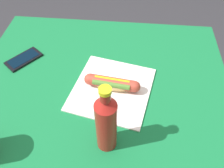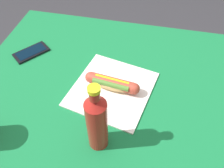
{
  "view_description": "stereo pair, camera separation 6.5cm",
  "coord_description": "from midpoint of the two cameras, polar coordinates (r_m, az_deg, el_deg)",
  "views": [
    {
      "loc": [
        -0.1,
        0.57,
        1.44
      ],
      "look_at": [
        -0.05,
        0.02,
        0.81
      ],
      "focal_mm": 37.08,
      "sensor_mm": 36.0,
      "label": 1
    },
    {
      "loc": [
        -0.17,
        0.56,
        1.44
      ],
      "look_at": [
        -0.05,
        0.02,
        0.81
      ],
      "focal_mm": 37.08,
      "sensor_mm": 36.0,
      "label": 2
    }
  ],
  "objects": [
    {
      "name": "paper_wrapper",
      "position": [
        0.85,
        -2.19,
        -1.29
      ],
      "size": [
        0.33,
        0.34,
        0.01
      ],
      "primitive_type": "cube",
      "rotation": [
        0.0,
        0.0,
        -0.21
      ],
      "color": "silver",
      "rests_on": "dining_table"
    },
    {
      "name": "dining_table",
      "position": [
        1.0,
        -4.52,
        -6.25
      ],
      "size": [
        0.98,
        0.83,
        0.78
      ],
      "color": "brown",
      "rests_on": "ground"
    },
    {
      "name": "cell_phone",
      "position": [
        1.04,
        -22.67,
        5.63
      ],
      "size": [
        0.14,
        0.16,
        0.01
      ],
      "color": "black",
      "rests_on": "dining_table"
    },
    {
      "name": "soda_bottle",
      "position": [
        0.64,
        -4.42,
        -9.74
      ],
      "size": [
        0.06,
        0.06,
        0.26
      ],
      "color": "maroon",
      "rests_on": "dining_table"
    },
    {
      "name": "hot_dog",
      "position": [
        0.83,
        -2.27,
        0.05
      ],
      "size": [
        0.2,
        0.07,
        0.05
      ],
      "color": "#DBB26B",
      "rests_on": "paper_wrapper"
    },
    {
      "name": "ground_plane",
      "position": [
        1.55,
        -3.08,
        -19.42
      ],
      "size": [
        6.0,
        6.0,
        0.0
      ],
      "primitive_type": "plane",
      "color": "#2D2D33",
      "rests_on": "ground"
    }
  ]
}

